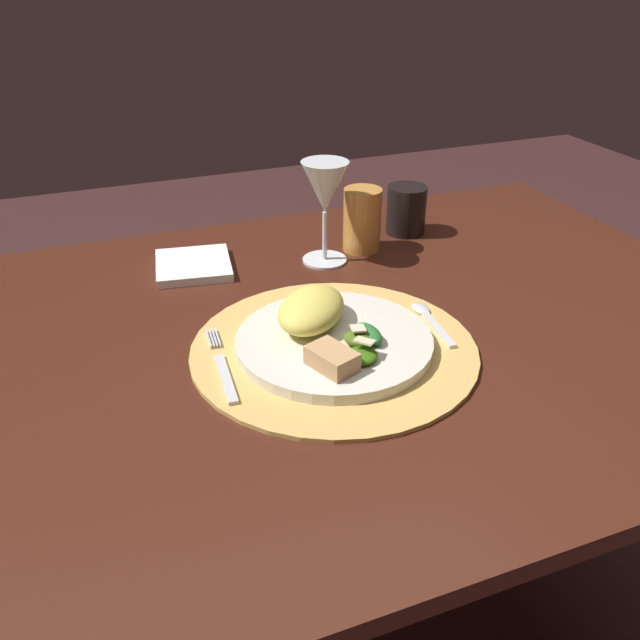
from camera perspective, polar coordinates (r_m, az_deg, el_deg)
The scene contains 12 objects.
dining_table at distance 1.00m, azimuth 1.16°, elevation -6.32°, with size 1.25×0.87×0.72m.
placemat at distance 0.88m, azimuth 1.19°, elevation -2.46°, with size 0.37×0.37×0.01m, color tan.
dinner_plate at distance 0.88m, azimuth 1.20°, elevation -1.87°, with size 0.26×0.26×0.02m, color silver.
pasta_serving at distance 0.89m, azimuth -0.73°, elevation 0.89°, with size 0.12×0.08×0.04m, color #DECB56.
salad_greens at distance 0.85m, azimuth 3.72°, elevation -1.79°, with size 0.07×0.09×0.02m.
bread_piece at distance 0.81m, azimuth 1.03°, elevation -3.28°, with size 0.06×0.04×0.02m, color tan.
fork at distance 0.84m, azimuth -8.24°, elevation -3.99°, with size 0.03×0.17×0.00m.
spoon at distance 0.96m, azimuth 9.08°, elevation 0.25°, with size 0.03×0.13×0.01m.
napkin at distance 1.12m, azimuth -10.64°, elevation 4.56°, with size 0.12×0.13×0.01m, color white.
wine_glass at distance 1.09m, azimuth 0.42°, elevation 10.82°, with size 0.08×0.08×0.17m.
amber_tumbler at distance 1.16m, azimuth 3.57°, elevation 8.44°, with size 0.06×0.06×0.11m, color #CB863A.
dark_tumbler at distance 1.24m, azimuth 7.29°, elevation 9.21°, with size 0.07×0.07×0.09m, color black.
Camera 1 is at (-0.31, -0.74, 1.19)m, focal length 37.91 mm.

